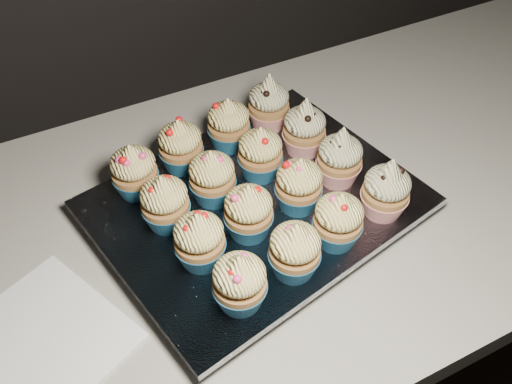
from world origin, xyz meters
The scene contains 21 objects.
cabinet centered at (0.00, 1.70, 0.43)m, with size 2.40×0.60×0.86m, color black.
worktop centered at (0.00, 1.70, 0.88)m, with size 2.44×0.64×0.04m, color beige.
napkin centered at (-0.24, 1.61, 0.90)m, with size 0.18×0.18×0.00m, color white.
baking_tray centered at (0.08, 1.68, 0.91)m, with size 0.38×0.29×0.02m, color black.
foil_lining centered at (0.08, 1.68, 0.93)m, with size 0.41×0.32×0.01m, color silver.
cupcake_0 centered at (-0.01, 1.54, 0.97)m, with size 0.06×0.06×0.08m.
cupcake_1 centered at (0.07, 1.55, 0.97)m, with size 0.06×0.06×0.08m.
cupcake_2 centered at (0.14, 1.57, 0.97)m, with size 0.06×0.06×0.08m.
cupcake_3 centered at (0.22, 1.59, 0.97)m, with size 0.06×0.06×0.10m.
cupcake_4 centered at (-0.03, 1.62, 0.97)m, with size 0.06×0.06×0.08m.
cupcake_5 centered at (0.05, 1.63, 0.97)m, with size 0.06×0.06×0.08m.
cupcake_6 centered at (0.13, 1.65, 0.97)m, with size 0.06×0.06×0.08m.
cupcake_7 centered at (0.20, 1.66, 0.97)m, with size 0.06×0.06×0.10m.
cupcake_8 centered at (-0.04, 1.69, 0.97)m, with size 0.06×0.06×0.08m.
cupcake_9 centered at (0.03, 1.71, 0.97)m, with size 0.06×0.06×0.08m.
cupcake_10 centered at (0.11, 1.72, 0.97)m, with size 0.06×0.06×0.08m.
cupcake_11 centered at (0.19, 1.74, 0.97)m, with size 0.06×0.06×0.10m.
cupcake_12 centered at (-0.06, 1.77, 0.97)m, with size 0.06×0.06×0.08m.
cupcake_13 centered at (0.02, 1.79, 0.97)m, with size 0.06×0.06×0.08m.
cupcake_14 centered at (0.10, 1.80, 0.97)m, with size 0.06×0.06×0.08m.
cupcake_15 centered at (0.17, 1.81, 0.97)m, with size 0.06×0.06×0.10m.
Camera 1 is at (-0.16, 1.21, 1.50)m, focal length 40.00 mm.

